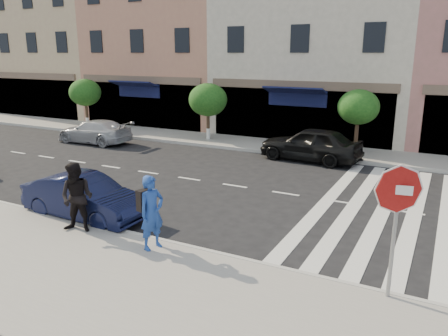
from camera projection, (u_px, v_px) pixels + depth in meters
ground at (175, 221)px, 12.82m from camera, size 120.00×120.00×0.00m
sidewalk_near at (79, 275)px, 9.59m from camera, size 60.00×4.50×0.15m
sidewalk_far at (295, 148)px, 22.22m from camera, size 60.00×3.00×0.15m
building_west_far at (65, 38)px, 35.71m from camera, size 12.00×9.00×12.00m
building_west_mid at (177, 20)px, 30.52m from camera, size 10.00×9.00×14.00m
building_centre at (324, 41)px, 26.20m from camera, size 11.00×9.00×11.00m
street_tree_wa at (85, 93)px, 27.75m from camera, size 2.00×2.00×3.05m
street_tree_wb at (208, 100)px, 23.72m from camera, size 2.10×2.10×3.06m
street_tree_c at (358, 107)px, 20.12m from camera, size 1.90×1.90×3.04m
stop_sign at (397, 203)px, 8.10m from camera, size 0.94×0.21×2.69m
photographer at (152, 213)px, 10.51m from camera, size 0.61×0.77×1.84m
walker at (77, 198)px, 11.53m from camera, size 1.08×0.94×1.88m
car_near_mid at (85, 197)px, 12.92m from camera, size 4.02×1.47×1.32m
car_far_left at (94, 131)px, 23.81m from camera, size 4.40×1.83×1.27m
car_far_mid at (311, 144)px, 19.82m from camera, size 4.72×2.24×1.56m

